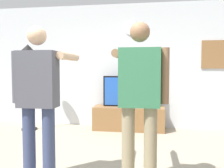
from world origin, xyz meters
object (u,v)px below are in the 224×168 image
(tv_stand, at_px, (129,118))
(framed_picture, at_px, (217,54))
(wall_clock, at_px, (130,29))
(television, at_px, (129,91))
(person_standing_nearer_couch, at_px, (140,95))
(person_standing_nearer_lamp, at_px, (39,94))
(floor_lamp, at_px, (28,69))

(tv_stand, bearing_deg, framed_picture, 9.28)
(wall_clock, bearing_deg, television, -90.00)
(framed_picture, bearing_deg, wall_clock, -179.84)
(wall_clock, height_order, person_standing_nearer_couch, wall_clock)
(person_standing_nearer_couch, bearing_deg, framed_picture, 62.62)
(television, bearing_deg, person_standing_nearer_couch, -82.37)
(framed_picture, height_order, person_standing_nearer_couch, framed_picture)
(person_standing_nearer_lamp, xyz_separation_m, person_standing_nearer_couch, (1.12, 0.04, 0.01))
(tv_stand, relative_size, framed_picture, 2.37)
(tv_stand, height_order, wall_clock, wall_clock)
(person_standing_nearer_couch, bearing_deg, tv_stand, 97.77)
(television, distance_m, framed_picture, 1.98)
(wall_clock, distance_m, person_standing_nearer_lamp, 3.18)
(framed_picture, bearing_deg, tv_stand, -170.72)
(television, relative_size, framed_picture, 1.76)
(tv_stand, distance_m, person_standing_nearer_couch, 2.66)
(tv_stand, relative_size, person_standing_nearer_couch, 0.83)
(person_standing_nearer_lamp, distance_m, person_standing_nearer_couch, 1.12)
(wall_clock, bearing_deg, person_standing_nearer_couch, -83.02)
(wall_clock, xyz_separation_m, person_standing_nearer_couch, (0.34, -2.81, -1.14))
(television, relative_size, floor_lamp, 0.61)
(framed_picture, relative_size, floor_lamp, 0.35)
(television, distance_m, floor_lamp, 2.16)
(television, xyz_separation_m, person_standing_nearer_couch, (0.34, -2.57, 0.20))
(floor_lamp, relative_size, person_standing_nearer_lamp, 1.02)
(framed_picture, distance_m, floor_lamp, 3.94)
(wall_clock, xyz_separation_m, floor_lamp, (-2.07, -0.62, -0.87))
(floor_lamp, distance_m, person_standing_nearer_couch, 3.28)
(floor_lamp, bearing_deg, person_standing_nearer_lamp, -59.85)
(wall_clock, xyz_separation_m, framed_picture, (1.80, 0.00, -0.57))
(television, height_order, wall_clock, wall_clock)
(floor_lamp, bearing_deg, framed_picture, 9.13)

